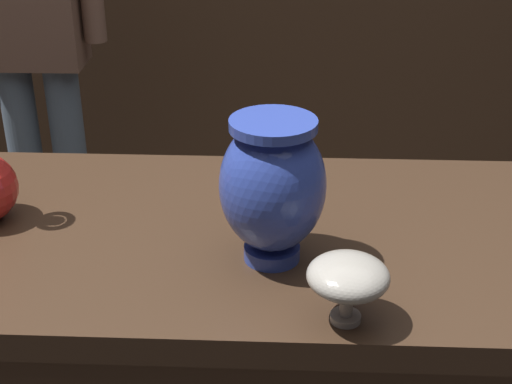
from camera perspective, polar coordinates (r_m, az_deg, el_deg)
name	(u,v)px	position (r m, az deg, el deg)	size (l,w,h in m)	color
back_display_shelf	(271,51)	(3.50, 1.19, 10.81)	(2.60, 0.40, 0.99)	#422D1E
vase_centerpiece	(273,185)	(1.19, 1.29, 0.52)	(0.17, 0.17, 0.25)	#2D429E
vase_tall_behind	(348,278)	(1.07, 7.11, -6.58)	(0.12, 0.12, 0.10)	gray
visitor_near_left	(29,19)	(2.43, -17.09, 12.64)	(0.47, 0.18, 1.56)	slate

